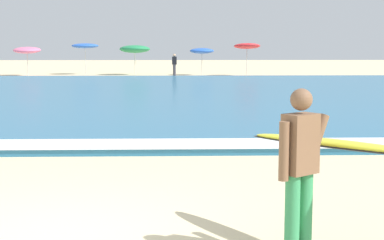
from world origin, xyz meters
TOP-DOWN VIEW (x-y plane):
  - ground_plane at (0.00, 0.00)m, footprint 160.00×160.00m
  - sea at (0.00, 18.81)m, footprint 120.00×28.00m
  - surf_foam at (0.00, 5.41)m, footprint 120.00×1.27m
  - surfer_with_board at (2.77, -0.58)m, footprint 1.64×2.13m
  - beach_umbrella_1 at (-9.15, 35.46)m, footprint 1.93×1.95m
  - beach_umbrella_2 at (-5.32, 37.29)m, footprint 1.99×1.99m
  - beach_umbrella_3 at (-1.58, 36.41)m, footprint 2.22×2.24m
  - beach_umbrella_4 at (3.31, 35.86)m, footprint 1.75×1.75m
  - beach_umbrella_5 at (6.45, 34.78)m, footprint 1.86×1.89m
  - beachgoer_near_row_left at (1.32, 34.08)m, footprint 0.32×0.20m

SIDE VIEW (x-z plane):
  - ground_plane at x=0.00m, z-range 0.00..0.00m
  - sea at x=0.00m, z-range 0.00..0.14m
  - surf_foam at x=0.00m, z-range 0.14..0.15m
  - beachgoer_near_row_left at x=1.32m, z-range 0.05..1.63m
  - surfer_with_board at x=2.77m, z-range 0.16..1.89m
  - beach_umbrella_4 at x=3.31m, z-range 0.77..2.75m
  - beach_umbrella_1 at x=-9.15m, z-range 0.76..2.87m
  - beach_umbrella_3 at x=-1.58m, z-range 0.78..2.99m
  - beach_umbrella_5 at x=6.45m, z-range 0.92..3.30m
  - beach_umbrella_2 at x=-5.32m, z-range 0.96..3.28m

